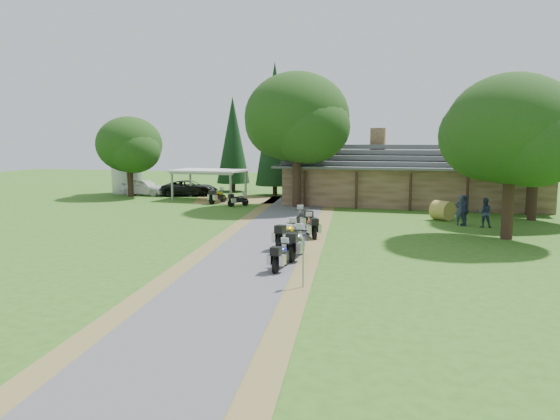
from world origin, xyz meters
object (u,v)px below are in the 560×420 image
(motorcycle_row_e, at_px, (304,218))
(car_white_sedan, at_px, (144,185))
(silo, at_px, (126,163))
(motorcycle_row_d, at_px, (311,226))
(carport, at_px, (209,185))
(motorcycle_carport_a, at_px, (218,196))
(car_dark_suv, at_px, (190,184))
(motorcycle_carport_b, at_px, (238,199))
(hay_bale, at_px, (442,210))
(motorcycle_row_c, at_px, (288,234))
(motorcycle_row_a, at_px, (281,255))
(lodge, at_px, (413,174))
(motorcycle_row_b, at_px, (297,242))

(motorcycle_row_e, bearing_deg, car_white_sedan, 17.20)
(silo, bearing_deg, motorcycle_row_d, -39.56)
(carport, distance_m, motorcycle_carport_a, 3.17)
(car_dark_suv, relative_size, motorcycle_carport_b, 3.40)
(silo, distance_m, motorcycle_row_e, 27.38)
(car_dark_suv, relative_size, hay_bale, 4.44)
(car_dark_suv, distance_m, motorcycle_row_d, 24.02)
(silo, height_order, motorcycle_row_c, silo)
(motorcycle_row_a, distance_m, motorcycle_row_c, 4.49)
(silo, xyz_separation_m, motorcycle_carport_b, (14.14, -6.96, -2.36))
(car_white_sedan, height_order, hay_bale, car_white_sedan)
(motorcycle_row_c, xyz_separation_m, motorcycle_carport_a, (-10.36, 16.32, -0.06))
(motorcycle_row_a, relative_size, motorcycle_row_e, 0.88)
(motorcycle_row_c, distance_m, motorcycle_carport_b, 17.00)
(hay_bale, bearing_deg, carport, 159.78)
(car_dark_suv, height_order, hay_bale, car_dark_suv)
(motorcycle_row_d, xyz_separation_m, motorcycle_row_e, (-0.94, 2.21, 0.05))
(motorcycle_row_e, relative_size, motorcycle_carport_b, 1.21)
(motorcycle_carport_a, bearing_deg, car_dark_suv, 61.18)
(motorcycle_row_d, bearing_deg, hay_bale, -65.23)
(car_white_sedan, bearing_deg, motorcycle_row_a, -136.43)
(car_white_sedan, distance_m, motorcycle_carport_a, 10.11)
(motorcycle_row_e, xyz_separation_m, motorcycle_carport_a, (-9.88, 10.92, -0.05))
(lodge, distance_m, motorcycle_row_b, 23.07)
(motorcycle_row_a, height_order, motorcycle_row_d, motorcycle_row_d)
(car_white_sedan, xyz_separation_m, motorcycle_row_b, (20.53, -22.76, -0.24))
(motorcycle_row_c, bearing_deg, motorcycle_row_a, -157.37)
(carport, height_order, motorcycle_row_a, carport)
(carport, xyz_separation_m, motorcycle_row_b, (13.16, -21.04, -0.58))
(silo, xyz_separation_m, carport, (10.05, -3.07, -1.62))
(motorcycle_row_b, relative_size, hay_bale, 1.67)
(motorcycle_row_d, height_order, motorcycle_carport_b, motorcycle_row_d)
(silo, relative_size, motorcycle_row_a, 3.30)
(lodge, height_order, motorcycle_row_b, lodge)
(carport, relative_size, car_white_sedan, 1.04)
(silo, relative_size, car_dark_suv, 1.04)
(motorcycle_carport_a, bearing_deg, motorcycle_row_c, -130.24)
(lodge, bearing_deg, carport, -174.75)
(silo, relative_size, motorcycle_row_e, 2.91)
(car_white_sedan, bearing_deg, motorcycle_carport_a, -110.60)
(car_dark_suv, bearing_deg, hay_bale, -129.72)
(silo, distance_m, motorcycle_carport_a, 13.30)
(lodge, bearing_deg, motorcycle_row_a, -99.67)
(motorcycle_row_d, distance_m, motorcycle_carport_a, 17.02)
(motorcycle_row_c, bearing_deg, motorcycle_carport_a, 43.38)
(carport, xyz_separation_m, motorcycle_row_c, (12.15, -18.85, -0.62))
(carport, relative_size, motorcycle_row_b, 2.84)
(silo, bearing_deg, lodge, -3.11)
(carport, relative_size, car_dark_suv, 1.07)
(motorcycle_row_a, distance_m, hay_bale, 17.31)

